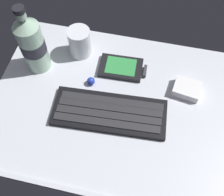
{
  "coord_description": "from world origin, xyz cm",
  "views": [
    {
      "loc": [
        7.21,
        -32.49,
        61.24
      ],
      "look_at": [
        0.0,
        0.0,
        3.0
      ],
      "focal_mm": 42.33,
      "sensor_mm": 36.0,
      "label": 1
    }
  ],
  "objects_px": {
    "water_bottle": "(32,44)",
    "trackball_mouse": "(91,81)",
    "keyboard": "(109,112)",
    "charger_block": "(187,89)",
    "handheld_device": "(123,68)",
    "juice_cup": "(80,43)"
  },
  "relations": [
    {
      "from": "juice_cup",
      "to": "water_bottle",
      "type": "relative_size",
      "value": 0.41
    },
    {
      "from": "juice_cup",
      "to": "trackball_mouse",
      "type": "relative_size",
      "value": 3.86
    },
    {
      "from": "water_bottle",
      "to": "trackball_mouse",
      "type": "relative_size",
      "value": 9.45
    },
    {
      "from": "keyboard",
      "to": "water_bottle",
      "type": "xyz_separation_m",
      "value": [
        -0.23,
        0.11,
        0.08
      ]
    },
    {
      "from": "keyboard",
      "to": "juice_cup",
      "type": "bearing_deg",
      "value": 124.95
    },
    {
      "from": "handheld_device",
      "to": "charger_block",
      "type": "distance_m",
      "value": 0.18
    },
    {
      "from": "juice_cup",
      "to": "trackball_mouse",
      "type": "xyz_separation_m",
      "value": [
        0.06,
        -0.1,
        -0.03
      ]
    },
    {
      "from": "juice_cup",
      "to": "charger_block",
      "type": "distance_m",
      "value": 0.32
    },
    {
      "from": "juice_cup",
      "to": "keyboard",
      "type": "bearing_deg",
      "value": -55.05
    },
    {
      "from": "water_bottle",
      "to": "trackball_mouse",
      "type": "xyz_separation_m",
      "value": [
        0.16,
        -0.03,
        -0.08
      ]
    },
    {
      "from": "juice_cup",
      "to": "trackball_mouse",
      "type": "bearing_deg",
      "value": -60.56
    },
    {
      "from": "juice_cup",
      "to": "water_bottle",
      "type": "height_order",
      "value": "water_bottle"
    },
    {
      "from": "keyboard",
      "to": "handheld_device",
      "type": "height_order",
      "value": "keyboard"
    },
    {
      "from": "water_bottle",
      "to": "charger_block",
      "type": "bearing_deg",
      "value": 0.03
    },
    {
      "from": "keyboard",
      "to": "charger_block",
      "type": "height_order",
      "value": "charger_block"
    },
    {
      "from": "juice_cup",
      "to": "water_bottle",
      "type": "bearing_deg",
      "value": -145.23
    },
    {
      "from": "handheld_device",
      "to": "charger_block",
      "type": "xyz_separation_m",
      "value": [
        0.18,
        -0.04,
        0.0
      ]
    },
    {
      "from": "keyboard",
      "to": "juice_cup",
      "type": "relative_size",
      "value": 3.49
    },
    {
      "from": "juice_cup",
      "to": "trackball_mouse",
      "type": "height_order",
      "value": "juice_cup"
    },
    {
      "from": "water_bottle",
      "to": "charger_block",
      "type": "height_order",
      "value": "water_bottle"
    },
    {
      "from": "keyboard",
      "to": "trackball_mouse",
      "type": "relative_size",
      "value": 13.49
    },
    {
      "from": "keyboard",
      "to": "water_bottle",
      "type": "height_order",
      "value": "water_bottle"
    }
  ]
}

